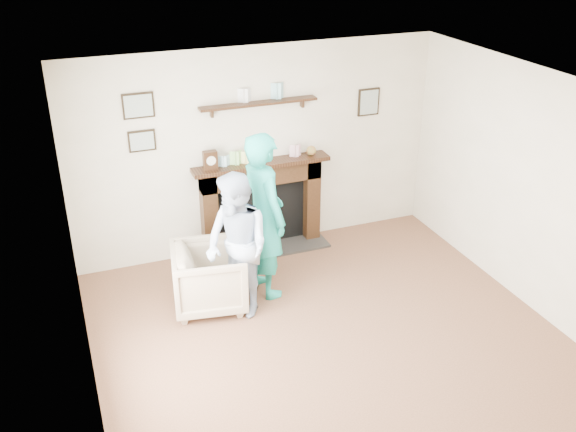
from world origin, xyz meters
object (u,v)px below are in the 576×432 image
(woman, at_px, (265,289))
(pedestal_table, at_px, (245,238))
(armchair, at_px, (211,305))
(man, at_px, (240,310))

(woman, distance_m, pedestal_table, 0.67)
(woman, bearing_deg, armchair, 86.34)
(armchair, height_order, pedestal_table, pedestal_table)
(man, height_order, woman, woman)
(armchair, xyz_separation_m, woman, (0.65, 0.08, 0.00))
(man, distance_m, woman, 0.48)
(woman, bearing_deg, man, 115.29)
(woman, xyz_separation_m, pedestal_table, (-0.18, 0.10, 0.64))
(man, distance_m, pedestal_table, 0.77)
(man, xyz_separation_m, woman, (0.39, 0.29, 0.00))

